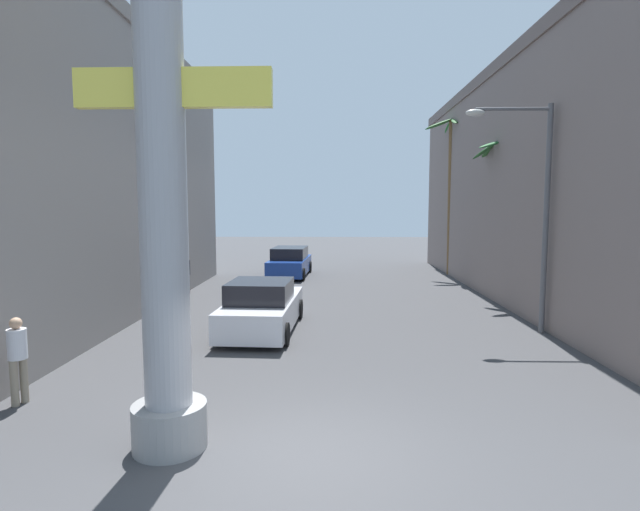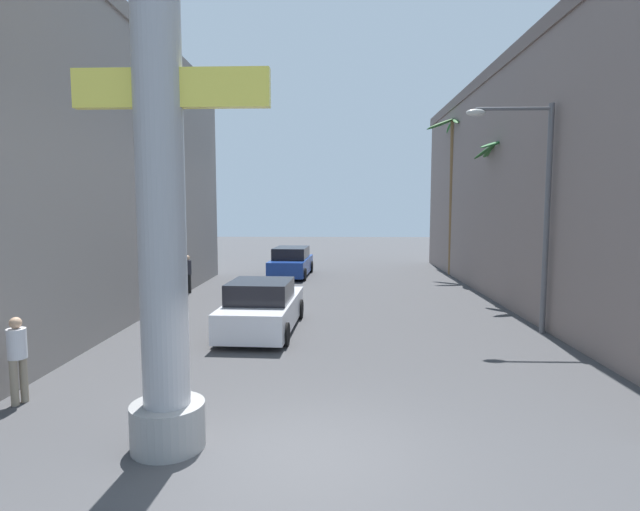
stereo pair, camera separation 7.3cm
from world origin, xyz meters
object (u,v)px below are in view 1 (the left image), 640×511
object	(u,v)px
palm_tree_mid_right	(504,195)
pedestrian_far_left	(186,271)
car_lead	(262,308)
palm_tree_far_right	(452,175)
car_far	(290,262)
street_lamp	(533,195)
pedestrian_curb_left	(18,354)
neon_sign_pole	(161,112)

from	to	relation	value
palm_tree_mid_right	pedestrian_far_left	world-z (taller)	palm_tree_mid_right
car_lead	palm_tree_mid_right	world-z (taller)	palm_tree_mid_right
palm_tree_far_right	car_far	bearing A→B (deg)	-174.47
car_far	palm_tree_far_right	distance (m)	9.98
car_far	street_lamp	bearing A→B (deg)	-55.82
pedestrian_curb_left	car_lead	bearing A→B (deg)	56.20
palm_tree_far_right	palm_tree_mid_right	xyz separation A→B (m)	(0.29, -7.48, -1.27)
neon_sign_pole	palm_tree_mid_right	world-z (taller)	neon_sign_pole
car_lead	pedestrian_far_left	distance (m)	7.64
car_lead	pedestrian_far_left	world-z (taller)	pedestrian_far_left
pedestrian_curb_left	pedestrian_far_left	bearing A→B (deg)	91.68
neon_sign_pole	pedestrian_curb_left	distance (m)	5.57
palm_tree_far_right	palm_tree_mid_right	distance (m)	7.59
car_lead	palm_tree_far_right	world-z (taller)	palm_tree_far_right
car_far	pedestrian_far_left	bearing A→B (deg)	-125.99
street_lamp	car_lead	distance (m)	8.59
pedestrian_far_left	car_far	bearing A→B (deg)	54.01
street_lamp	palm_tree_mid_right	distance (m)	5.35
neon_sign_pole	street_lamp	size ratio (longest dim) A/B	1.60
street_lamp	car_lead	xyz separation A→B (m)	(-7.91, -0.02, -3.36)
neon_sign_pole	palm_tree_mid_right	bearing A→B (deg)	53.54
car_lead	palm_tree_far_right	bearing A→B (deg)	56.04
car_far	pedestrian_curb_left	size ratio (longest dim) A/B	2.83
palm_tree_mid_right	pedestrian_far_left	size ratio (longest dim) A/B	3.88
neon_sign_pole	palm_tree_mid_right	distance (m)	15.66
palm_tree_mid_right	pedestrian_far_left	bearing A→B (deg)	175.02
street_lamp	car_far	xyz separation A→B (m)	(-8.07, 11.89, -3.32)
palm_tree_far_right	pedestrian_far_left	distance (m)	14.93
street_lamp	palm_tree_far_right	xyz separation A→B (m)	(0.68, 12.74, 1.39)
street_lamp	palm_tree_mid_right	bearing A→B (deg)	79.57
neon_sign_pole	palm_tree_far_right	xyz separation A→B (m)	(9.00, 20.05, 0.36)
car_lead	car_far	xyz separation A→B (m)	(-0.17, 11.91, 0.03)
palm_tree_mid_right	car_far	bearing A→B (deg)	143.74
pedestrian_curb_left	pedestrian_far_left	world-z (taller)	pedestrian_curb_left
street_lamp	pedestrian_far_left	xyz separation A→B (m)	(-12.07, 6.39, -3.10)
palm_tree_mid_right	palm_tree_far_right	bearing A→B (deg)	92.19
neon_sign_pole	pedestrian_curb_left	xyz separation A→B (m)	(-3.39, 1.62, -4.11)
pedestrian_curb_left	pedestrian_far_left	xyz separation A→B (m)	(-0.35, 12.09, -0.01)
street_lamp	car_far	size ratio (longest dim) A/B	1.41
neon_sign_pole	palm_tree_far_right	bearing A→B (deg)	65.82
street_lamp	palm_tree_far_right	distance (m)	12.83
palm_tree_far_right	neon_sign_pole	bearing A→B (deg)	-114.18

